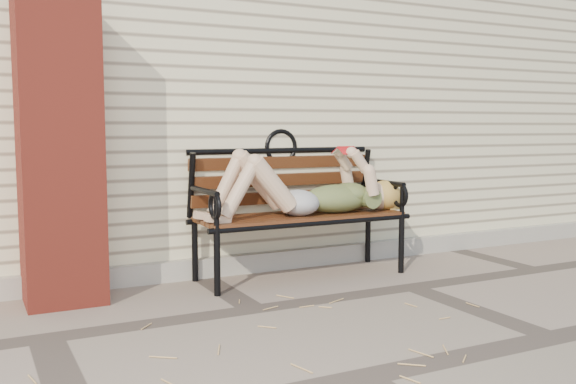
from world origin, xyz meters
TOP-DOWN VIEW (x-y plane):
  - ground at (0.00, 0.00)m, footprint 80.00×80.00m
  - house_wall at (0.00, 3.00)m, footprint 8.00×4.00m
  - foundation_strip at (0.00, 0.97)m, footprint 8.00×0.10m
  - brick_pillar at (-2.30, 0.75)m, footprint 0.50×0.50m
  - garden_bench at (-0.56, 0.76)m, footprint 1.76×0.70m
  - reading_woman at (-0.55, 0.62)m, footprint 1.66×0.38m
  - straw_scatter at (-1.42, -0.53)m, footprint 2.78×1.75m

SIDE VIEW (x-z plane):
  - ground at x=0.00m, z-range 0.00..0.00m
  - straw_scatter at x=-1.42m, z-range 0.00..0.01m
  - foundation_strip at x=0.00m, z-range 0.00..0.15m
  - garden_bench at x=-0.56m, z-range 0.07..1.21m
  - reading_woman at x=-0.55m, z-range 0.42..0.94m
  - brick_pillar at x=-2.30m, z-range 0.00..2.00m
  - house_wall at x=0.00m, z-range 0.00..3.00m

